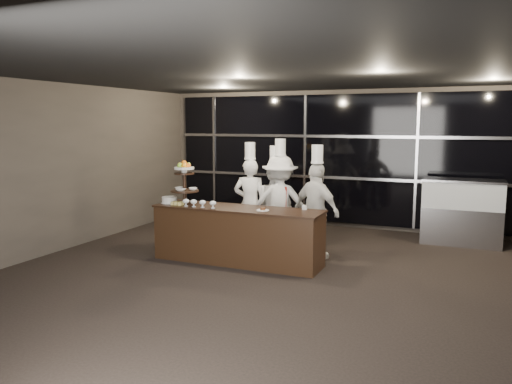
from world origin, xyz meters
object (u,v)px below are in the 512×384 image
at_px(buffet_counter, 238,235).
at_px(chef_c, 280,203).
at_px(chef_b, 275,205).
at_px(chef_d, 316,210).
at_px(display_case, 462,209).
at_px(chef_a, 250,202).
at_px(display_stand, 184,179).
at_px(layer_cake, 169,200).

height_order(buffet_counter, chef_c, chef_c).
distance_m(chef_b, chef_d, 0.97).
bearing_deg(display_case, chef_c, -149.70).
distance_m(chef_a, chef_c, 0.55).
height_order(display_case, chef_a, chef_a).
bearing_deg(display_stand, chef_d, 19.39).
xyz_separation_m(display_stand, chef_b, (1.22, 1.12, -0.53)).
xyz_separation_m(layer_cake, display_case, (4.63, 2.87, -0.29)).
xyz_separation_m(buffet_counter, chef_b, (0.22, 1.12, 0.34)).
relative_size(chef_b, chef_d, 0.98).
relative_size(chef_a, chef_c, 0.97).
xyz_separation_m(buffet_counter, display_case, (3.35, 2.82, 0.22)).
relative_size(display_case, chef_c, 0.72).
height_order(display_stand, chef_b, chef_b).
relative_size(chef_a, chef_b, 1.03).
distance_m(buffet_counter, chef_c, 1.18).
bearing_deg(chef_b, buffet_counter, -101.09).
height_order(buffet_counter, layer_cake, layer_cake).
relative_size(buffet_counter, chef_c, 1.41).
bearing_deg(layer_cake, buffet_counter, 2.24).
bearing_deg(display_stand, buffet_counter, 0.01).
xyz_separation_m(buffet_counter, display_stand, (-1.00, -0.00, 0.87)).
relative_size(display_stand, display_case, 0.51).
bearing_deg(chef_d, chef_b, 157.60).
xyz_separation_m(chef_b, chef_c, (0.12, -0.05, 0.06)).
bearing_deg(buffet_counter, chef_d, 33.69).
distance_m(display_stand, chef_b, 1.74).
bearing_deg(display_case, chef_d, -137.11).
xyz_separation_m(display_stand, display_case, (4.35, 2.82, -0.65)).
xyz_separation_m(layer_cake, chef_a, (1.08, 1.00, -0.12)).
height_order(layer_cake, chef_a, chef_a).
distance_m(buffet_counter, chef_d, 1.39).
relative_size(chef_b, chef_c, 0.94).
relative_size(display_stand, chef_d, 0.38).
bearing_deg(chef_d, buffet_counter, -146.31).
bearing_deg(display_case, chef_a, -152.25).
distance_m(chef_a, chef_d, 1.34).
bearing_deg(buffet_counter, chef_b, 78.91).
height_order(chef_b, chef_d, chef_d).
relative_size(layer_cake, display_case, 0.21).
relative_size(display_stand, chef_c, 0.37).
relative_size(display_case, chef_b, 0.77).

